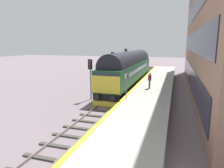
{
  "coord_description": "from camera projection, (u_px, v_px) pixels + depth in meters",
  "views": [
    {
      "loc": [
        5.86,
        -21.75,
        5.54
      ],
      "look_at": [
        0.2,
        -3.79,
        1.88
      ],
      "focal_mm": 32.73,
      "sensor_mm": 36.0,
      "label": 1
    }
  ],
  "objects": [
    {
      "name": "signal_post_near",
      "position": [
        90.0,
        74.0,
        20.35
      ],
      "size": [
        0.44,
        0.22,
        4.1
      ],
      "color": "gray",
      "rests_on": "ground"
    },
    {
      "name": "station_building",
      "position": [
        222.0,
        10.0,
        22.47
      ],
      "size": [
        5.74,
        35.08,
        18.58
      ],
      "color": "#A07461",
      "rests_on": "ground"
    },
    {
      "name": "station_platform",
      "position": [
        153.0,
        92.0,
        21.99
      ],
      "size": [
        4.0,
        44.0,
        1.01
      ],
      "color": "#AAAB9E",
      "rests_on": "ground"
    },
    {
      "name": "waiting_passenger",
      "position": [
        150.0,
        79.0,
        21.24
      ],
      "size": [
        0.43,
        0.49,
        1.64
      ],
      "rotation": [
        0.0,
        0.0,
        1.88
      ],
      "color": "#36343A",
      "rests_on": "station_platform"
    },
    {
      "name": "signal_post_far",
      "position": [
        126.0,
        59.0,
        34.1
      ],
      "size": [
        0.44,
        0.22,
        4.84
      ],
      "color": "gray",
      "rests_on": "ground"
    },
    {
      "name": "platform_number_sign",
      "position": [
        126.0,
        83.0,
        16.97
      ],
      "size": [
        0.1,
        0.44,
        2.12
      ],
      "color": "slate",
      "rests_on": "station_platform"
    },
    {
      "name": "diesel_locomotive",
      "position": [
        129.0,
        68.0,
        26.82
      ],
      "size": [
        2.74,
        19.3,
        4.68
      ],
      "color": "black",
      "rests_on": "ground"
    },
    {
      "name": "track_main",
      "position": [
        120.0,
        94.0,
        23.14
      ],
      "size": [
        2.5,
        60.0,
        0.15
      ],
      "color": "slate",
      "rests_on": "ground"
    },
    {
      "name": "signal_post_mid",
      "position": [
        113.0,
        64.0,
        27.31
      ],
      "size": [
        0.44,
        0.22,
        4.54
      ],
      "color": "gray",
      "rests_on": "ground"
    },
    {
      "name": "ground_plane",
      "position": [
        120.0,
        94.0,
        23.15
      ],
      "size": [
        140.0,
        140.0,
        0.0
      ],
      "primitive_type": "plane",
      "color": "slate",
      "rests_on": "ground"
    }
  ]
}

